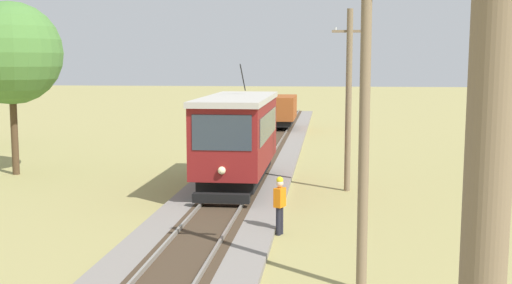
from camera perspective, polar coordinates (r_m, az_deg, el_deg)
red_tram at (r=26.34m, az=-1.62°, el=0.53°), size 2.60×8.54×4.79m
freight_car at (r=48.78m, az=2.06°, el=2.82°), size 2.40×5.20×2.31m
utility_pole_near_tram at (r=14.61m, az=9.54°, el=1.76°), size 1.40×0.38×7.56m
utility_pole_mid at (r=25.97m, az=8.17°, el=3.77°), size 1.40×0.43×7.27m
track_worker at (r=19.56m, az=2.10°, el=-5.38°), size 0.37×0.44×1.78m
tree_left_near at (r=31.65m, az=-20.82°, el=7.32°), size 4.67×4.67×7.93m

